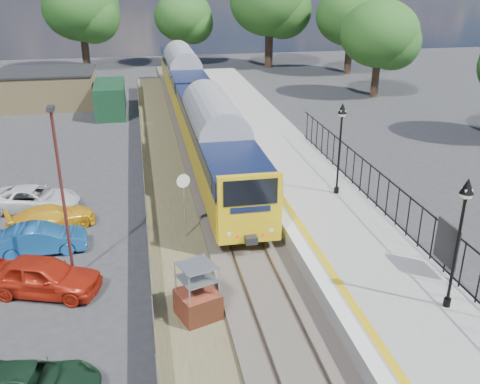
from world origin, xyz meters
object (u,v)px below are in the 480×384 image
object	(u,v)px
victorian_lamp_north	(341,128)
train	(195,98)
carpark_lamp	(61,185)
car_white	(34,199)
brick_plinth	(198,292)
speed_sign	(184,194)
car_green	(30,384)
car_yellow	(52,218)
victorian_lamp_south	(463,214)
car_blue	(41,239)
car_red	(43,276)

from	to	relation	value
victorian_lamp_north	train	xyz separation A→B (m)	(-5.30, 16.38, -1.96)
carpark_lamp	car_white	xyz separation A→B (m)	(-2.51, 6.96, -3.33)
victorian_lamp_north	brick_plinth	world-z (taller)	victorian_lamp_north
victorian_lamp_north	speed_sign	world-z (taller)	victorian_lamp_north
train	car_green	bearing A→B (deg)	-105.86
victorian_lamp_north	car_yellow	size ratio (longest dim) A/B	1.16
victorian_lamp_south	car_blue	distance (m)	16.79
car_green	carpark_lamp	bearing A→B (deg)	4.98
car_blue	car_white	world-z (taller)	car_blue
car_green	car_blue	world-z (taller)	car_blue
victorian_lamp_south	car_green	distance (m)	13.77
brick_plinth	train	bearing A→B (deg)	83.79
train	car_blue	xyz separation A→B (m)	(-8.73, -18.25, -1.71)
car_red	car_white	distance (m)	8.10
brick_plinth	car_blue	size ratio (longest dim) A/B	0.56
car_green	car_white	xyz separation A→B (m)	(-1.99, 13.56, 0.08)
car_green	car_white	bearing A→B (deg)	17.86
car_green	car_yellow	xyz separation A→B (m)	(-0.84, 11.20, 0.04)
brick_plinth	car_red	size ratio (longest dim) A/B	0.50
victorian_lamp_north	carpark_lamp	distance (m)	13.20
brick_plinth	car_white	bearing A→B (deg)	123.85
brick_plinth	car_blue	distance (m)	8.51
brick_plinth	car_blue	world-z (taller)	brick_plinth
speed_sign	car_yellow	xyz separation A→B (m)	(-6.07, 2.11, -1.58)
victorian_lamp_north	train	size ratio (longest dim) A/B	0.11
car_white	car_blue	bearing A→B (deg)	-155.70
car_red	car_yellow	xyz separation A→B (m)	(-0.42, 5.59, -0.15)
speed_sign	car_red	world-z (taller)	speed_sign
victorian_lamp_south	car_white	world-z (taller)	victorian_lamp_south
carpark_lamp	car_blue	bearing A→B (deg)	123.10
speed_sign	carpark_lamp	distance (m)	5.62
victorian_lamp_north	speed_sign	xyz separation A→B (m)	(-7.80, -1.72, -2.14)
train	carpark_lamp	distance (m)	21.87
train	car_white	size ratio (longest dim) A/B	9.14
car_yellow	car_red	bearing A→B (deg)	164.39
train	car_green	world-z (taller)	train
victorian_lamp_south	car_white	distance (m)	20.19
victorian_lamp_north	car_white	bearing A→B (deg)	169.60
speed_sign	victorian_lamp_south	bearing A→B (deg)	-63.08
car_red	car_blue	bearing A→B (deg)	28.69
car_blue	car_yellow	distance (m)	2.27
car_red	car_white	size ratio (longest dim) A/B	0.96
speed_sign	car_blue	world-z (taller)	speed_sign
brick_plinth	car_green	xyz separation A→B (m)	(-5.09, -3.01, -0.49)
victorian_lamp_north	brick_plinth	xyz separation A→B (m)	(-7.93, -7.80, -3.27)
train	carpark_lamp	xyz separation A→B (m)	(-7.20, -20.59, 1.61)
victorian_lamp_south	car_green	world-z (taller)	victorian_lamp_south
train	car_blue	world-z (taller)	train
brick_plinth	victorian_lamp_north	bearing A→B (deg)	44.52
train	car_red	xyz separation A→B (m)	(-8.15, -21.58, -1.61)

